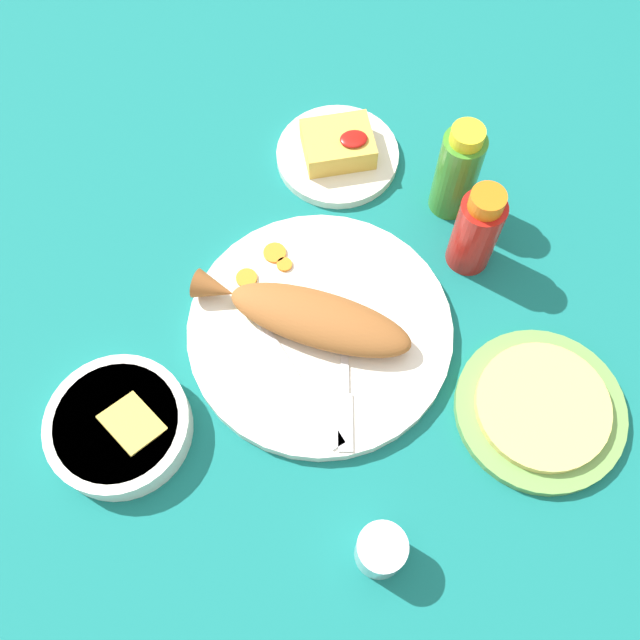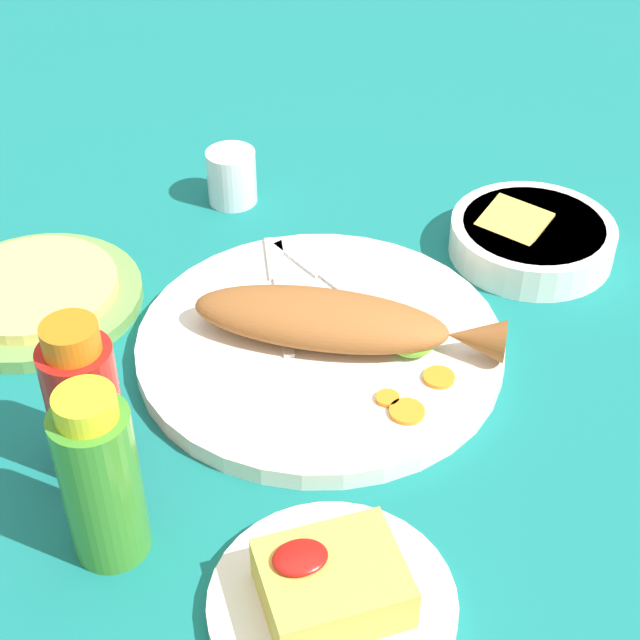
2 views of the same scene
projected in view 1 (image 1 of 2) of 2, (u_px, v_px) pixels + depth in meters
name	position (u px, v px, depth m)	size (l,w,h in m)	color
ground_plane	(320.00, 333.00, 0.91)	(4.00, 4.00, 0.00)	#146B66
main_plate	(320.00, 330.00, 0.90)	(0.33, 0.33, 0.02)	white
fried_fish	(310.00, 317.00, 0.87)	(0.27, 0.18, 0.04)	#935628
fork_near	(345.00, 387.00, 0.86)	(0.05, 0.18, 0.00)	silver
fork_far	(304.00, 391.00, 0.85)	(0.08, 0.18, 0.00)	silver
carrot_slice_near	(284.00, 265.00, 0.93)	(0.02, 0.02, 0.00)	orange
carrot_slice_mid	(275.00, 253.00, 0.94)	(0.03, 0.03, 0.00)	orange
carrot_slice_far	(247.00, 278.00, 0.92)	(0.03, 0.03, 0.00)	orange
lime_wedge_main	(257.00, 301.00, 0.89)	(0.04, 0.03, 0.02)	#6BB233
hot_sauce_bottle_red	(476.00, 231.00, 0.90)	(0.06, 0.06, 0.14)	#B21914
hot_sauce_bottle_green	(457.00, 171.00, 0.93)	(0.06, 0.06, 0.15)	#3D8428
salt_cup	(380.00, 551.00, 0.77)	(0.05, 0.05, 0.06)	silver
side_plate_fries	(338.00, 156.00, 1.02)	(0.17, 0.17, 0.01)	white
fries_pile	(338.00, 144.00, 1.00)	(0.10, 0.08, 0.04)	gold
guacamole_bowl	(119.00, 426.00, 0.83)	(0.17, 0.17, 0.05)	white
tortilla_plate	(540.00, 410.00, 0.86)	(0.21, 0.21, 0.01)	#6B9E4C
tortilla_stack	(543.00, 406.00, 0.85)	(0.16, 0.16, 0.01)	#E0C666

